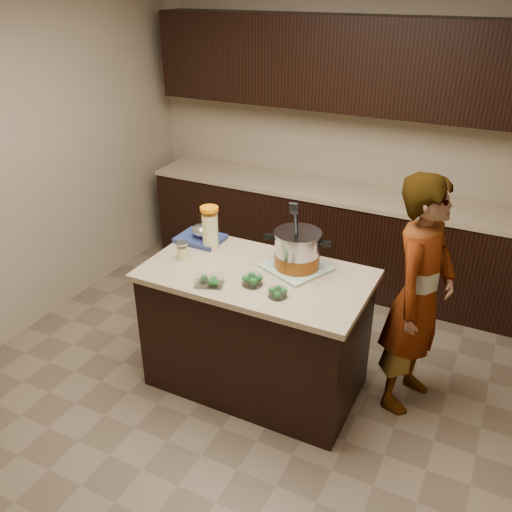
% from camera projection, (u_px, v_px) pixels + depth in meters
% --- Properties ---
extents(ground_plane, '(4.00, 4.00, 0.00)m').
position_uv_depth(ground_plane, '(256.00, 382.00, 3.89)').
color(ground_plane, brown).
rests_on(ground_plane, ground).
extents(room_shell, '(4.04, 4.04, 2.72)m').
position_uv_depth(room_shell, '(256.00, 149.00, 3.10)').
color(room_shell, tan).
rests_on(room_shell, ground).
extents(back_cabinets, '(3.60, 0.63, 2.33)m').
position_uv_depth(back_cabinets, '(343.00, 184.00, 4.84)').
color(back_cabinets, black).
rests_on(back_cabinets, ground).
extents(island, '(1.46, 0.81, 0.90)m').
position_uv_depth(island, '(256.00, 330.00, 3.68)').
color(island, black).
rests_on(island, ground).
extents(dish_towel, '(0.47, 0.47, 0.02)m').
position_uv_depth(dish_towel, '(297.00, 267.00, 3.52)').
color(dish_towel, '#629263').
rests_on(dish_towel, island).
extents(stock_pot, '(0.43, 0.36, 0.44)m').
position_uv_depth(stock_pot, '(297.00, 252.00, 3.47)').
color(stock_pot, '#B7B7BC').
rests_on(stock_pot, dish_towel).
extents(lemonade_pitcher, '(0.16, 0.16, 0.30)m').
position_uv_depth(lemonade_pitcher, '(210.00, 229.00, 3.73)').
color(lemonade_pitcher, '#E5E18C').
rests_on(lemonade_pitcher, island).
extents(mason_jar, '(0.09, 0.09, 0.13)m').
position_uv_depth(mason_jar, '(183.00, 251.00, 3.62)').
color(mason_jar, '#E5E18C').
rests_on(mason_jar, island).
extents(broccoli_tub_left, '(0.16, 0.16, 0.06)m').
position_uv_depth(broccoli_tub_left, '(252.00, 281.00, 3.33)').
color(broccoli_tub_left, silver).
rests_on(broccoli_tub_left, island).
extents(broccoli_tub_right, '(0.12, 0.12, 0.05)m').
position_uv_depth(broccoli_tub_right, '(278.00, 293.00, 3.21)').
color(broccoli_tub_right, silver).
rests_on(broccoli_tub_right, island).
extents(broccoli_tub_rect, '(0.20, 0.17, 0.06)m').
position_uv_depth(broccoli_tub_rect, '(209.00, 281.00, 3.33)').
color(broccoli_tub_rect, silver).
rests_on(broccoli_tub_rect, island).
extents(blue_tray, '(0.32, 0.26, 0.12)m').
position_uv_depth(blue_tray, '(201.00, 236.00, 3.88)').
color(blue_tray, navy).
rests_on(blue_tray, island).
extents(person, '(0.50, 0.66, 1.61)m').
position_uv_depth(person, '(419.00, 297.00, 3.39)').
color(person, gray).
rests_on(person, ground).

